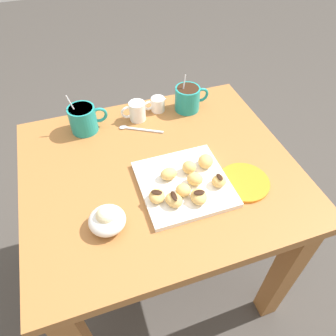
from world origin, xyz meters
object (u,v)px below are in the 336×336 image
beignet_5 (195,179)px  chocolate_sauce_pitcher (157,104)px  beignet_4 (157,196)px  pastry_plate_square (184,184)px  ice_cream_bowl (107,219)px  dining_table (160,196)px  beignet_2 (189,167)px  saucer_orange_left (244,182)px  beignet_7 (219,181)px  beignet_3 (183,190)px  beignet_8 (199,197)px  coffee_mug_teal_right (188,98)px  beignet_1 (206,161)px  cream_pitcher_white (138,110)px  beignet_0 (174,200)px  coffee_mug_teal_left (83,118)px  beignet_6 (169,174)px

beignet_5 → chocolate_sauce_pitcher: bearing=88.5°
chocolate_sauce_pitcher → beignet_4: (-0.14, -0.43, 0.00)m
pastry_plate_square → ice_cream_bowl: bearing=-164.2°
dining_table → beignet_2: (0.08, -0.06, 0.18)m
saucer_orange_left → beignet_7: 0.09m
dining_table → beignet_7: beignet_7 is taller
beignet_3 → beignet_8: (0.03, -0.04, 0.00)m
coffee_mug_teal_right → saucer_orange_left: bearing=-86.5°
pastry_plate_square → beignet_8: size_ratio=4.79×
beignet_1 → coffee_mug_teal_right: bearing=78.7°
cream_pitcher_white → beignet_0: size_ratio=1.96×
saucer_orange_left → beignet_2: size_ratio=3.70×
beignet_0 → beignet_7: same height
beignet_7 → beignet_2: bearing=129.2°
ice_cream_bowl → beignet_2: ice_cream_bowl is taller
dining_table → beignet_1: (0.14, -0.05, 0.18)m
dining_table → beignet_4: size_ratio=17.14×
ice_cream_bowl → beignet_2: 0.30m
coffee_mug_teal_right → beignet_0: 0.48m
coffee_mug_teal_left → beignet_0: coffee_mug_teal_left is taller
dining_table → beignet_8: beignet_8 is taller
beignet_1 → beignet_8: 0.14m
cream_pitcher_white → ice_cream_bowl: bearing=-114.9°
beignet_7 → beignet_0: bearing=-171.1°
dining_table → beignet_4: bearing=-110.5°
chocolate_sauce_pitcher → cream_pitcher_white: bearing=-161.9°
saucer_orange_left → chocolate_sauce_pitcher: bearing=107.4°
cream_pitcher_white → beignet_1: cream_pitcher_white is taller
pastry_plate_square → beignet_3: beignet_3 is taller
beignet_1 → beignet_8: bearing=-121.3°
pastry_plate_square → beignet_5: (0.03, -0.01, 0.03)m
beignet_2 → beignet_7: size_ratio=0.98×
beignet_6 → beignet_8: bearing=-64.7°
cream_pitcher_white → coffee_mug_teal_right: bearing=0.1°
dining_table → beignet_8: size_ratio=15.73×
dining_table → beignet_6: (0.01, -0.06, 0.18)m
beignet_2 → coffee_mug_teal_left: bearing=129.7°
coffee_mug_teal_left → beignet_3: 0.46m
coffee_mug_teal_right → beignet_2: coffee_mug_teal_right is taller
chocolate_sauce_pitcher → saucer_orange_left: chocolate_sauce_pitcher is taller
dining_table → beignet_3: beignet_3 is taller
chocolate_sauce_pitcher → beignet_6: chocolate_sauce_pitcher is taller
ice_cream_bowl → beignet_4: ice_cream_bowl is taller
chocolate_sauce_pitcher → beignet_6: size_ratio=1.77×
cream_pitcher_white → beignet_0: bearing=-91.3°
beignet_3 → cream_pitcher_white: bearing=93.9°
beignet_4 → beignet_7: bearing=-1.8°
chocolate_sauce_pitcher → beignet_1: bearing=-82.0°
coffee_mug_teal_left → beignet_8: bearing=-59.9°
pastry_plate_square → beignet_1: 0.10m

